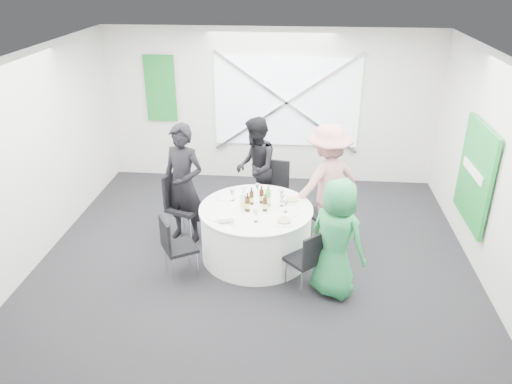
# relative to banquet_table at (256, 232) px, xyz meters

# --- Properties ---
(floor) EXTENTS (6.00, 6.00, 0.00)m
(floor) POSITION_rel_banquet_table_xyz_m (0.00, -0.20, -0.38)
(floor) COLOR black
(floor) RESTS_ON ground
(ceiling) EXTENTS (6.00, 6.00, 0.00)m
(ceiling) POSITION_rel_banquet_table_xyz_m (0.00, -0.20, 2.42)
(ceiling) COLOR white
(ceiling) RESTS_ON wall_back
(wall_back) EXTENTS (6.00, 0.00, 6.00)m
(wall_back) POSITION_rel_banquet_table_xyz_m (0.00, 2.80, 1.02)
(wall_back) COLOR silver
(wall_back) RESTS_ON floor
(wall_front) EXTENTS (6.00, 0.00, 6.00)m
(wall_front) POSITION_rel_banquet_table_xyz_m (0.00, -3.20, 1.02)
(wall_front) COLOR silver
(wall_front) RESTS_ON floor
(wall_left) EXTENTS (0.00, 6.00, 6.00)m
(wall_left) POSITION_rel_banquet_table_xyz_m (-3.00, -0.20, 1.02)
(wall_left) COLOR silver
(wall_left) RESTS_ON floor
(wall_right) EXTENTS (0.00, 6.00, 6.00)m
(wall_right) POSITION_rel_banquet_table_xyz_m (3.00, -0.20, 1.02)
(wall_right) COLOR silver
(wall_right) RESTS_ON floor
(window_panel) EXTENTS (2.60, 0.03, 1.60)m
(window_panel) POSITION_rel_banquet_table_xyz_m (0.30, 2.76, 1.12)
(window_panel) COLOR white
(window_panel) RESTS_ON wall_back
(window_brace_a) EXTENTS (2.63, 0.05, 1.84)m
(window_brace_a) POSITION_rel_banquet_table_xyz_m (0.30, 2.72, 1.12)
(window_brace_a) COLOR silver
(window_brace_a) RESTS_ON window_panel
(window_brace_b) EXTENTS (2.63, 0.05, 1.84)m
(window_brace_b) POSITION_rel_banquet_table_xyz_m (0.30, 2.72, 1.12)
(window_brace_b) COLOR silver
(window_brace_b) RESTS_ON window_panel
(green_banner) EXTENTS (0.55, 0.04, 1.20)m
(green_banner) POSITION_rel_banquet_table_xyz_m (-2.00, 2.75, 1.32)
(green_banner) COLOR #156926
(green_banner) RESTS_ON wall_back
(green_sign) EXTENTS (0.05, 1.20, 1.40)m
(green_sign) POSITION_rel_banquet_table_xyz_m (2.94, 0.40, 0.82)
(green_sign) COLOR #17832E
(green_sign) RESTS_ON wall_right
(banquet_table) EXTENTS (1.56, 1.56, 0.76)m
(banquet_table) POSITION_rel_banquet_table_xyz_m (0.00, 0.00, 0.00)
(banquet_table) COLOR silver
(banquet_table) RESTS_ON floor
(chair_back) EXTENTS (0.51, 0.52, 0.97)m
(chair_back) POSITION_rel_banquet_table_xyz_m (0.19, 1.14, 0.19)
(chair_back) COLOR black
(chair_back) RESTS_ON floor
(chair_back_left) EXTENTS (0.60, 0.60, 1.01)m
(chair_back_left) POSITION_rel_banquet_table_xyz_m (-1.17, 0.46, 0.22)
(chair_back_left) COLOR black
(chair_back_left) RESTS_ON floor
(chair_back_right) EXTENTS (0.52, 0.52, 0.83)m
(chair_back_right) POSITION_rel_banquet_table_xyz_m (0.97, 0.64, 0.10)
(chair_back_right) COLOR black
(chair_back_right) RESTS_ON floor
(chair_front_right) EXTENTS (0.53, 0.53, 0.83)m
(chair_front_right) POSITION_rel_banquet_table_xyz_m (0.71, -0.74, 0.10)
(chair_front_right) COLOR black
(chair_front_right) RESTS_ON floor
(chair_front_left) EXTENTS (0.55, 0.54, 0.87)m
(chair_front_left) POSITION_rel_banquet_table_xyz_m (-1.01, -0.61, 0.13)
(chair_front_left) COLOR black
(chair_front_left) RESTS_ON floor
(person_man_back_left) EXTENTS (0.76, 0.62, 1.79)m
(person_man_back_left) POSITION_rel_banquet_table_xyz_m (-1.09, 0.39, 0.51)
(person_man_back_left) COLOR black
(person_man_back_left) RESTS_ON floor
(person_man_back) EXTENTS (0.51, 0.83, 1.64)m
(person_man_back) POSITION_rel_banquet_table_xyz_m (-0.13, 1.28, 0.44)
(person_man_back) COLOR black
(person_man_back) RESTS_ON floor
(person_woman_pink) EXTENTS (1.25, 1.07, 1.77)m
(person_woman_pink) POSITION_rel_banquet_table_xyz_m (0.98, 0.64, 0.51)
(person_woman_pink) COLOR tan
(person_woman_pink) RESTS_ON floor
(person_woman_green) EXTENTS (0.90, 0.84, 1.55)m
(person_woman_green) POSITION_rel_banquet_table_xyz_m (1.05, -0.76, 0.39)
(person_woman_green) COLOR #248645
(person_woman_green) RESTS_ON floor
(plate_back) EXTENTS (0.27, 0.27, 0.01)m
(plate_back) POSITION_rel_banquet_table_xyz_m (0.04, 0.50, 0.39)
(plate_back) COLOR white
(plate_back) RESTS_ON banquet_table
(plate_back_left) EXTENTS (0.29, 0.29, 0.01)m
(plate_back_left) POSITION_rel_banquet_table_xyz_m (-0.45, 0.30, 0.39)
(plate_back_left) COLOR white
(plate_back_left) RESTS_ON banquet_table
(plate_back_right) EXTENTS (0.26, 0.26, 0.04)m
(plate_back_right) POSITION_rel_banquet_table_xyz_m (0.49, 0.24, 0.40)
(plate_back_right) COLOR white
(plate_back_right) RESTS_ON banquet_table
(plate_front_right) EXTENTS (0.29, 0.29, 0.04)m
(plate_front_right) POSITION_rel_banquet_table_xyz_m (0.40, -0.37, 0.40)
(plate_front_right) COLOR white
(plate_front_right) RESTS_ON banquet_table
(plate_front_left) EXTENTS (0.29, 0.29, 0.01)m
(plate_front_left) POSITION_rel_banquet_table_xyz_m (-0.48, -0.30, 0.39)
(plate_front_left) COLOR white
(plate_front_left) RESTS_ON banquet_table
(napkin) EXTENTS (0.22, 0.18, 0.05)m
(napkin) POSITION_rel_banquet_table_xyz_m (-0.36, -0.42, 0.42)
(napkin) COLOR silver
(napkin) RESTS_ON plate_front_left
(beer_bottle_a) EXTENTS (0.06, 0.06, 0.25)m
(beer_bottle_a) POSITION_rel_banquet_table_xyz_m (-0.07, 0.11, 0.47)
(beer_bottle_a) COLOR #3C1F0A
(beer_bottle_a) RESTS_ON banquet_table
(beer_bottle_b) EXTENTS (0.06, 0.06, 0.26)m
(beer_bottle_b) POSITION_rel_banquet_table_xyz_m (0.06, 0.16, 0.48)
(beer_bottle_b) COLOR #3C1F0A
(beer_bottle_b) RESTS_ON banquet_table
(beer_bottle_c) EXTENTS (0.06, 0.06, 0.25)m
(beer_bottle_c) POSITION_rel_banquet_table_xyz_m (0.13, -0.08, 0.47)
(beer_bottle_c) COLOR #3C1F0A
(beer_bottle_c) RESTS_ON banquet_table
(beer_bottle_d) EXTENTS (0.06, 0.06, 0.27)m
(beer_bottle_d) POSITION_rel_banquet_table_xyz_m (-0.10, -0.11, 0.48)
(beer_bottle_d) COLOR #3C1F0A
(beer_bottle_d) RESTS_ON banquet_table
(green_water_bottle) EXTENTS (0.08, 0.08, 0.30)m
(green_water_bottle) POSITION_rel_banquet_table_xyz_m (0.16, 0.08, 0.50)
(green_water_bottle) COLOR green
(green_water_bottle) RESTS_ON banquet_table
(clear_water_bottle) EXTENTS (0.08, 0.08, 0.31)m
(clear_water_bottle) POSITION_rel_banquet_table_xyz_m (-0.17, -0.08, 0.50)
(clear_water_bottle) COLOR white
(clear_water_bottle) RESTS_ON banquet_table
(wine_glass_a) EXTENTS (0.07, 0.07, 0.17)m
(wine_glass_a) POSITION_rel_banquet_table_xyz_m (0.35, 0.10, 0.50)
(wine_glass_a) COLOR white
(wine_glass_a) RESTS_ON banquet_table
(wine_glass_b) EXTENTS (0.07, 0.07, 0.17)m
(wine_glass_b) POSITION_rel_banquet_table_xyz_m (0.04, -0.39, 0.50)
(wine_glass_b) COLOR white
(wine_glass_b) RESTS_ON banquet_table
(wine_glass_c) EXTENTS (0.07, 0.07, 0.17)m
(wine_glass_c) POSITION_rel_banquet_table_xyz_m (0.34, 0.22, 0.50)
(wine_glass_c) COLOR white
(wine_glass_c) RESTS_ON banquet_table
(wine_glass_d) EXTENTS (0.07, 0.07, 0.17)m
(wine_glass_d) POSITION_rel_banquet_table_xyz_m (-0.20, 0.27, 0.50)
(wine_glass_d) COLOR white
(wine_glass_d) RESTS_ON banquet_table
(wine_glass_e) EXTENTS (0.07, 0.07, 0.17)m
(wine_glass_e) POSITION_rel_banquet_table_xyz_m (-0.35, 0.20, 0.50)
(wine_glass_e) COLOR white
(wine_glass_e) RESTS_ON banquet_table
(wine_glass_f) EXTENTS (0.07, 0.07, 0.17)m
(wine_glass_f) POSITION_rel_banquet_table_xyz_m (-0.02, 0.42, 0.50)
(wine_glass_f) COLOR white
(wine_glass_f) RESTS_ON banquet_table
(wine_glass_g) EXTENTS (0.07, 0.07, 0.17)m
(wine_glass_g) POSITION_rel_banquet_table_xyz_m (0.41, -0.08, 0.50)
(wine_glass_g) COLOR white
(wine_glass_g) RESTS_ON banquet_table
(fork_a) EXTENTS (0.09, 0.14, 0.01)m
(fork_a) POSITION_rel_banquet_table_xyz_m (-0.40, 0.42, 0.38)
(fork_a) COLOR silver
(fork_a) RESTS_ON banquet_table
(knife_a) EXTENTS (0.10, 0.13, 0.01)m
(knife_a) POSITION_rel_banquet_table_xyz_m (-0.55, 0.18, 0.38)
(knife_a) COLOR silver
(knife_a) RESTS_ON banquet_table
(fork_b) EXTENTS (0.08, 0.14, 0.01)m
(fork_b) POSITION_rel_banquet_table_xyz_m (0.57, 0.07, 0.38)
(fork_b) COLOR silver
(fork_b) RESTS_ON banquet_table
(knife_b) EXTENTS (0.08, 0.14, 0.01)m
(knife_b) POSITION_rel_banquet_table_xyz_m (0.40, 0.41, 0.38)
(knife_b) COLOR silver
(knife_b) RESTS_ON banquet_table
(fork_c) EXTENTS (0.15, 0.03, 0.01)m
(fork_c) POSITION_rel_banquet_table_xyz_m (0.13, 0.56, 0.38)
(fork_c) COLOR silver
(fork_c) RESTS_ON banquet_table
(knife_c) EXTENTS (0.15, 0.02, 0.01)m
(knife_c) POSITION_rel_banquet_table_xyz_m (-0.16, 0.55, 0.38)
(knife_c) COLOR silver
(knife_c) RESTS_ON banquet_table
(fork_d) EXTENTS (0.12, 0.12, 0.01)m
(fork_d) POSITION_rel_banquet_table_xyz_m (-0.51, -0.26, 0.38)
(fork_d) COLOR silver
(fork_d) RESTS_ON banquet_table
(knife_d) EXTENTS (0.11, 0.12, 0.01)m
(knife_d) POSITION_rel_banquet_table_xyz_m (-0.28, -0.50, 0.38)
(knife_d) COLOR silver
(knife_d) RESTS_ON banquet_table
(fork_e) EXTENTS (0.11, 0.12, 0.01)m
(fork_e) POSITION_rel_banquet_table_xyz_m (0.28, -0.50, 0.38)
(fork_e) COLOR silver
(fork_e) RESTS_ON banquet_table
(knife_e) EXTENTS (0.11, 0.13, 0.01)m
(knife_e) POSITION_rel_banquet_table_xyz_m (0.54, -0.21, 0.38)
(knife_e) COLOR silver
(knife_e) RESTS_ON banquet_table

